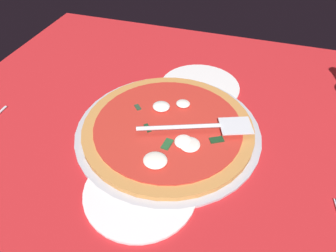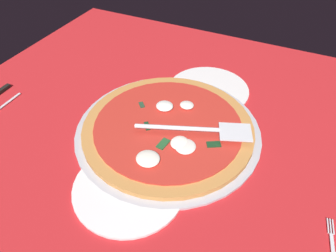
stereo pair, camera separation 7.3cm
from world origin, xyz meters
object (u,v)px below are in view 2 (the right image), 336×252
dinner_plate_right (130,187)px  pizza (168,127)px  dinner_plate_left (208,90)px  pizza_server (200,129)px

dinner_plate_right → pizza: bearing=179.9°
dinner_plate_left → pizza: (19.88, -3.04, 1.27)cm
dinner_plate_right → pizza_server: pizza_server is taller
dinner_plate_right → pizza_server: 19.98cm
dinner_plate_right → pizza: size_ratio=0.56×
dinner_plate_left → pizza_server: bearing=13.4°
dinner_plate_left → pizza_server: size_ratio=0.87×
dinner_plate_left → dinner_plate_right: bearing=-4.7°
dinner_plate_left → dinner_plate_right: 38.00cm
pizza → dinner_plate_right: bearing=-0.1°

